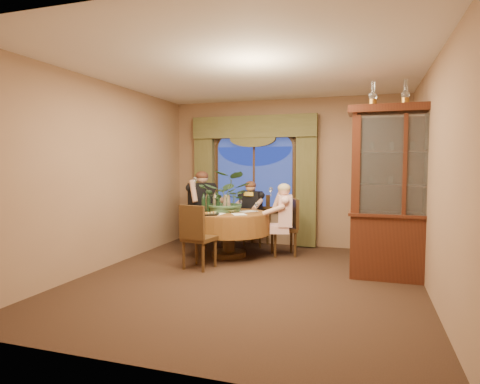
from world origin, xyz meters
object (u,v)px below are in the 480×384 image
(oil_lamp_left, at_px, (373,94))
(wine_bottle_1, at_px, (204,202))
(wine_bottle_5, at_px, (215,202))
(dining_table, at_px, (229,234))
(stoneware_vase, at_px, (227,203))
(olive_bowl, at_px, (231,211))
(wine_bottle_4, at_px, (209,202))
(chair_back_right, at_px, (256,220))
(chair_back, at_px, (211,221))
(wine_bottle_3, at_px, (218,203))
(person_pink, at_px, (285,220))
(oil_lamp_center, at_px, (405,92))
(centerpiece_plant, at_px, (227,177))
(oil_lamp_right, at_px, (439,91))
(wine_bottle_0, at_px, (208,201))
(person_scarf, at_px, (251,213))
(person_back, at_px, (202,209))
(china_cabinet, at_px, (403,193))
(wine_bottle_2, at_px, (216,201))
(chair_front_left, at_px, (199,237))
(chair_right, at_px, (284,227))

(oil_lamp_left, relative_size, wine_bottle_1, 1.03)
(wine_bottle_5, bearing_deg, dining_table, -9.30)
(stoneware_vase, relative_size, olive_bowl, 1.62)
(oil_lamp_left, bearing_deg, wine_bottle_5, 166.48)
(wine_bottle_4, bearing_deg, chair_back_right, 62.88)
(chair_back, xyz_separation_m, wine_bottle_5, (0.35, -0.68, 0.44))
(wine_bottle_1, bearing_deg, stoneware_vase, 32.98)
(dining_table, relative_size, wine_bottle_3, 4.32)
(person_pink, relative_size, wine_bottle_3, 3.78)
(oil_lamp_center, bearing_deg, person_pink, 156.22)
(dining_table, distance_m, olive_bowl, 0.41)
(chair_back_right, bearing_deg, oil_lamp_center, 158.32)
(centerpiece_plant, xyz_separation_m, wine_bottle_3, (-0.10, -0.18, -0.43))
(person_pink, height_order, wine_bottle_5, person_pink)
(oil_lamp_center, bearing_deg, chair_back_right, 147.44)
(stoneware_vase, distance_m, wine_bottle_4, 0.33)
(oil_lamp_right, relative_size, wine_bottle_0, 1.03)
(chair_back_right, distance_m, chair_back, 0.87)
(wine_bottle_4, bearing_deg, oil_lamp_left, -11.24)
(person_scarf, bearing_deg, chair_back, 22.72)
(person_pink, xyz_separation_m, wine_bottle_0, (-1.37, -0.07, 0.29))
(oil_lamp_center, relative_size, person_back, 0.24)
(dining_table, height_order, wine_bottle_5, wine_bottle_5)
(stoneware_vase, xyz_separation_m, olive_bowl, (0.14, -0.18, -0.11))
(person_pink, bearing_deg, oil_lamp_center, -126.39)
(china_cabinet, relative_size, wine_bottle_4, 7.11)
(dining_table, xyz_separation_m, wine_bottle_5, (-0.27, 0.04, 0.54))
(wine_bottle_4, bearing_deg, wine_bottle_3, 0.50)
(person_back, bearing_deg, person_scarf, 149.38)
(wine_bottle_2, distance_m, wine_bottle_4, 0.26)
(person_back, xyz_separation_m, wine_bottle_3, (0.57, -0.63, 0.20))
(oil_lamp_center, height_order, person_pink, oil_lamp_center)
(oil_lamp_right, distance_m, chair_front_left, 3.85)
(olive_bowl, bearing_deg, person_back, 142.52)
(centerpiece_plant, relative_size, olive_bowl, 5.85)
(wine_bottle_5, bearing_deg, oil_lamp_right, -10.32)
(wine_bottle_0, bearing_deg, oil_lamp_right, -11.28)
(oil_lamp_right, relative_size, wine_bottle_4, 1.03)
(dining_table, relative_size, stoneware_vase, 5.08)
(person_scarf, height_order, wine_bottle_0, person_scarf)
(oil_lamp_left, relative_size, wine_bottle_0, 1.03)
(china_cabinet, xyz_separation_m, person_back, (-3.44, 1.16, -0.45))
(chair_right, xyz_separation_m, person_pink, (0.05, -0.14, 0.14))
(chair_front_left, relative_size, olive_bowl, 5.54)
(dining_table, distance_m, chair_front_left, 0.91)
(oil_lamp_left, distance_m, person_scarf, 3.24)
(dining_table, xyz_separation_m, wine_bottle_1, (-0.43, -0.07, 0.54))
(person_scarf, bearing_deg, chair_back_right, -123.19)
(chair_right, relative_size, wine_bottle_0, 2.91)
(oil_lamp_left, relative_size, wine_bottle_3, 1.03)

